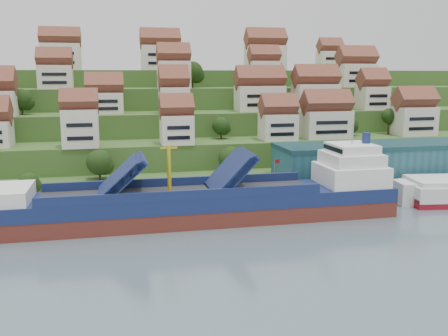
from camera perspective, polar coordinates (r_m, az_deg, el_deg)
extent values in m
plane|color=slate|center=(103.81, -2.04, -5.90)|extent=(300.00, 300.00, 0.00)
cube|color=gray|center=(122.52, 5.86, -2.84)|extent=(180.00, 14.00, 2.20)
cube|color=#2D4C1E|center=(186.75, -7.01, 2.09)|extent=(260.00, 128.00, 4.00)
cube|color=#2D4C1E|center=(191.20, -7.19, 3.35)|extent=(260.00, 118.00, 11.00)
cube|color=#2D4C1E|center=(198.70, -7.44, 4.63)|extent=(260.00, 102.00, 18.00)
cube|color=#2D4C1E|center=(206.31, -7.68, 5.82)|extent=(260.00, 86.00, 25.00)
cube|color=#2D4C1E|center=(215.03, -7.92, 6.81)|extent=(260.00, 68.00, 31.00)
cube|color=silver|center=(133.84, -16.08, 4.38)|extent=(9.08, 7.03, 9.79)
cube|color=silver|center=(135.19, -5.43, 4.38)|extent=(8.53, 7.62, 7.80)
cube|color=silver|center=(144.38, 6.18, 4.69)|extent=(9.85, 7.73, 7.41)
cube|color=silver|center=(150.82, 11.57, 4.90)|extent=(13.81, 8.26, 7.99)
cube|color=silver|center=(165.78, 20.85, 5.04)|extent=(11.98, 8.31, 8.69)
cube|color=silver|center=(154.16, -13.45, 7.22)|extent=(10.62, 7.90, 6.22)
cube|color=silver|center=(150.53, -5.74, 7.69)|extent=(8.39, 8.56, 7.83)
cube|color=silver|center=(160.99, 4.09, 7.93)|extent=(14.99, 8.36, 7.97)
cube|color=silver|center=(164.70, 10.39, 7.93)|extent=(13.82, 8.18, 8.47)
cube|color=silver|center=(174.79, 16.57, 7.67)|extent=(8.97, 8.04, 7.54)
cube|color=silver|center=(168.62, -18.70, 9.81)|extent=(10.40, 7.30, 7.41)
cube|color=silver|center=(168.07, -5.76, 10.56)|extent=(10.36, 7.79, 8.86)
cube|color=silver|center=(174.67, 4.57, 10.61)|extent=(10.05, 7.14, 9.01)
cube|color=silver|center=(189.05, 14.82, 10.17)|extent=(13.29, 8.47, 8.22)
cube|color=silver|center=(188.06, -18.12, 11.98)|extent=(13.34, 7.51, 9.17)
cube|color=silver|center=(187.05, -7.27, 12.37)|extent=(13.71, 8.15, 8.83)
cube|color=silver|center=(195.11, 4.73, 12.40)|extent=(14.61, 8.73, 9.23)
cube|color=silver|center=(209.51, 11.98, 11.87)|extent=(9.21, 7.05, 7.61)
ellipsoid|color=#1F3913|center=(129.28, 0.76, 1.04)|extent=(6.52, 6.52, 6.52)
ellipsoid|color=#1F3913|center=(125.89, -14.07, 0.64)|extent=(6.27, 6.27, 6.27)
ellipsoid|color=#1F3913|center=(158.81, 14.13, 4.85)|extent=(5.39, 5.39, 5.39)
ellipsoid|color=#1F3913|center=(165.10, 18.35, 5.66)|extent=(4.77, 4.77, 4.77)
ellipsoid|color=#1F3913|center=(145.60, -0.34, 4.83)|extent=(5.15, 5.15, 5.15)
ellipsoid|color=#1F3913|center=(169.31, 8.59, 8.39)|extent=(5.27, 5.27, 5.27)
ellipsoid|color=#1F3913|center=(157.90, -22.13, 7.26)|extent=(6.20, 6.20, 6.20)
ellipsoid|color=#1F3913|center=(173.25, -3.61, 10.89)|extent=(7.25, 7.25, 7.25)
ellipsoid|color=#1F3913|center=(181.48, 4.07, 10.63)|extent=(5.06, 5.06, 5.06)
ellipsoid|color=#1F3913|center=(180.45, 5.13, 10.33)|extent=(4.50, 4.50, 4.50)
ellipsoid|color=#1F3913|center=(120.66, -21.40, -1.61)|extent=(4.68, 4.68, 4.68)
cube|color=#245863|center=(136.55, 18.47, 0.67)|extent=(60.00, 15.00, 10.00)
cylinder|color=gray|center=(116.16, 5.76, -1.00)|extent=(0.16, 0.16, 8.00)
cube|color=maroon|center=(115.68, 6.08, 0.76)|extent=(1.20, 0.05, 0.80)
cube|color=maroon|center=(102.62, -3.74, -5.53)|extent=(85.23, 13.57, 5.46)
cube|color=navy|center=(101.65, -3.76, -3.53)|extent=(85.23, 13.70, 2.84)
cube|color=white|center=(102.15, -24.20, -2.82)|extent=(10.99, 12.51, 2.84)
cube|color=#262628|center=(101.01, -5.00, -2.81)|extent=(54.65, 11.43, 0.33)
cube|color=navy|center=(99.42, -11.91, -1.03)|extent=(8.24, 12.10, 7.55)
cube|color=navy|center=(101.92, 0.45, -0.52)|extent=(7.83, 12.10, 7.98)
cylinder|color=gold|center=(99.75, -6.28, -0.19)|extent=(0.77, 0.77, 9.83)
cube|color=white|center=(111.48, 14.26, -0.74)|extent=(13.17, 12.52, 4.37)
cube|color=white|center=(110.86, 14.34, 1.04)|extent=(10.98, 11.20, 2.73)
cube|color=white|center=(110.51, 14.39, 2.21)|extent=(8.79, 9.87, 1.97)
cylinder|color=navy|center=(111.76, 15.95, 3.30)|extent=(1.76, 1.76, 2.40)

